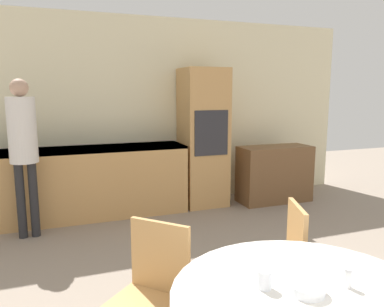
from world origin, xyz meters
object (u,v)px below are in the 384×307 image
(oven_unit, at_px, (203,138))
(chair_far_left, at_px, (151,291))
(cup, at_px, (264,279))
(sideboard, at_px, (274,174))
(chair_far_right, at_px, (280,260))
(bowl_centre, at_px, (307,289))
(person_standing, at_px, (23,140))

(oven_unit, height_order, chair_far_left, oven_unit)
(chair_far_left, relative_size, cup, 10.20)
(sideboard, bearing_deg, cup, -123.42)
(sideboard, xyz_separation_m, cup, (-2.14, -3.25, 0.37))
(sideboard, height_order, chair_far_right, chair_far_right)
(chair_far_right, distance_m, cup, 0.89)
(oven_unit, relative_size, chair_far_right, 2.20)
(cup, bearing_deg, chair_far_left, 123.10)
(oven_unit, xyz_separation_m, bowl_centre, (-0.97, -3.60, -0.20))
(chair_far_right, relative_size, bowl_centre, 5.67)
(chair_far_right, bearing_deg, cup, -18.20)
(sideboard, xyz_separation_m, chair_far_right, (-1.61, -2.59, 0.09))
(chair_far_right, bearing_deg, chair_far_left, -63.86)
(oven_unit, xyz_separation_m, sideboard, (1.02, -0.25, -0.55))
(chair_far_right, distance_m, bowl_centre, 0.89)
(chair_far_left, xyz_separation_m, person_standing, (-0.78, 2.43, 0.59))
(person_standing, bearing_deg, chair_far_right, -54.42)
(oven_unit, bearing_deg, cup, -107.75)
(oven_unit, bearing_deg, sideboard, -13.45)
(person_standing, bearing_deg, chair_far_left, -72.29)
(sideboard, relative_size, chair_far_right, 1.22)
(sideboard, distance_m, cup, 3.91)
(chair_far_left, height_order, cup, chair_far_left)
(sideboard, relative_size, cup, 12.43)
(chair_far_right, xyz_separation_m, cup, (-0.53, -0.66, 0.29))
(sideboard, relative_size, chair_far_left, 1.22)
(sideboard, height_order, person_standing, person_standing)
(chair_far_right, height_order, cup, chair_far_right)
(sideboard, distance_m, chair_far_right, 3.05)
(bowl_centre, bearing_deg, oven_unit, 74.92)
(chair_far_right, height_order, bowl_centre, chair_far_right)
(oven_unit, xyz_separation_m, person_standing, (-2.27, -0.49, 0.13))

